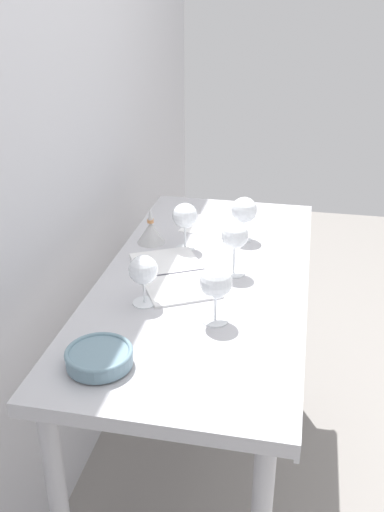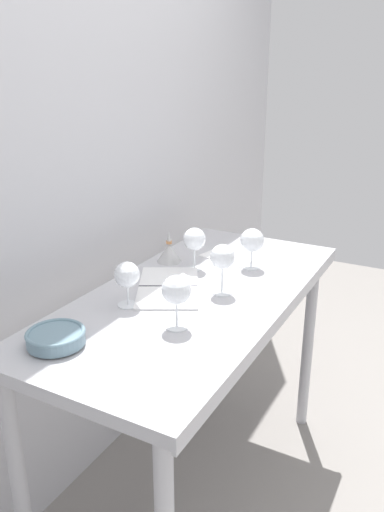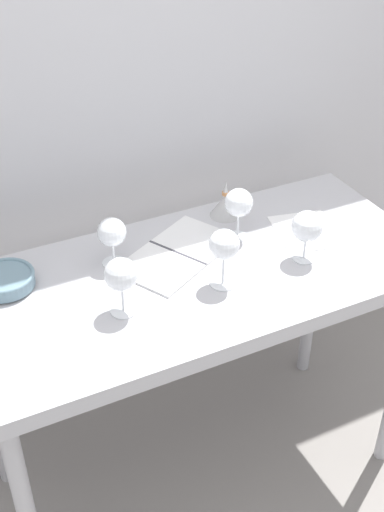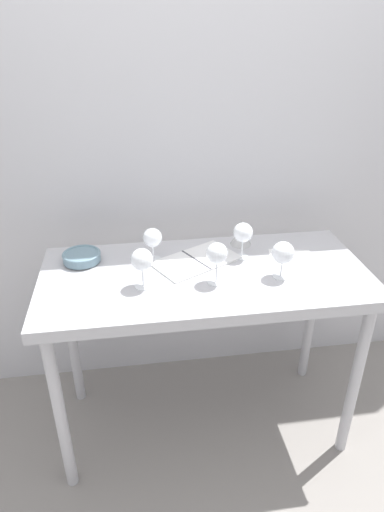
# 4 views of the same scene
# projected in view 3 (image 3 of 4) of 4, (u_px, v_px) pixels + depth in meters

# --- Properties ---
(ground_plane) EXTENTS (6.00, 6.00, 0.00)m
(ground_plane) POSITION_uv_depth(u_px,v_px,m) (197.00, 465.00, 2.47)
(ground_plane) COLOR gray
(back_wall) EXTENTS (3.80, 0.04, 2.60)m
(back_wall) POSITION_uv_depth(u_px,v_px,m) (129.00, 83.00, 2.08)
(back_wall) COLOR silver
(back_wall) RESTS_ON ground_plane
(steel_counter) EXTENTS (1.40, 0.65, 0.90)m
(steel_counter) POSITION_uv_depth(u_px,v_px,m) (199.00, 298.00, 2.01)
(steel_counter) COLOR #B6B6BB
(steel_counter) RESTS_ON ground_plane
(wine_glass_far_right) EXTENTS (0.09, 0.09, 0.17)m
(wine_glass_far_right) POSITION_uv_depth(u_px,v_px,m) (239.00, 204.00, 2.02)
(wine_glass_far_right) COLOR white
(wine_glass_far_right) RESTS_ON steel_counter
(wine_glass_near_left) EXTENTS (0.09, 0.09, 0.17)m
(wine_glass_near_left) POSITION_uv_depth(u_px,v_px,m) (121.00, 276.00, 1.73)
(wine_glass_near_left) COLOR white
(wine_glass_near_left) RESTS_ON steel_counter
(wine_glass_near_right) EXTENTS (0.09, 0.09, 0.16)m
(wine_glass_near_right) POSITION_uv_depth(u_px,v_px,m) (307.00, 228.00, 1.93)
(wine_glass_near_right) COLOR white
(wine_glass_near_right) RESTS_ON steel_counter
(wine_glass_far_left) EXTENTS (0.08, 0.08, 0.15)m
(wine_glass_far_left) POSITION_uv_depth(u_px,v_px,m) (112.00, 234.00, 1.91)
(wine_glass_far_left) COLOR white
(wine_glass_far_left) RESTS_ON steel_counter
(wine_glass_near_center) EXTENTS (0.09, 0.09, 0.18)m
(wine_glass_near_center) POSITION_uv_depth(u_px,v_px,m) (224.00, 246.00, 1.82)
(wine_glass_near_center) COLOR white
(wine_glass_near_center) RESTS_ON steel_counter
(open_notebook) EXTENTS (0.43, 0.36, 0.01)m
(open_notebook) POSITION_uv_depth(u_px,v_px,m) (178.00, 254.00, 2.01)
(open_notebook) COLOR white
(open_notebook) RESTS_ON steel_counter
(tasting_sheet_upper) EXTENTS (0.23, 0.25, 0.00)m
(tasting_sheet_upper) POSITION_uv_depth(u_px,v_px,m) (306.00, 231.00, 2.12)
(tasting_sheet_upper) COLOR white
(tasting_sheet_upper) RESTS_ON steel_counter
(tasting_bowl) EXTENTS (0.17, 0.17, 0.05)m
(tasting_bowl) POSITION_uv_depth(u_px,v_px,m) (5.00, 280.00, 1.87)
(tasting_bowl) COLOR #4C4C4C
(tasting_bowl) RESTS_ON steel_counter
(decanter_funnel) EXTENTS (0.10, 0.10, 0.13)m
(decanter_funnel) POSITION_uv_depth(u_px,v_px,m) (225.00, 205.00, 2.17)
(decanter_funnel) COLOR #B4B4B4
(decanter_funnel) RESTS_ON steel_counter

